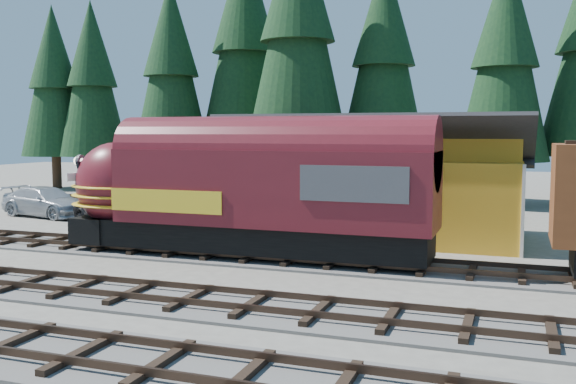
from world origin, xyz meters
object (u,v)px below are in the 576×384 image
(locomotive, at_px, (234,195))
(caboose, at_px, (224,169))
(pickup_truck_b, at_px, (46,202))
(pickup_truck_a, at_px, (124,210))
(depot, at_px, (377,169))

(locomotive, height_order, caboose, caboose)
(caboose, distance_m, pickup_truck_b, 10.24)
(pickup_truck_a, distance_m, pickup_truck_b, 6.04)
(locomotive, xyz_separation_m, pickup_truck_b, (-14.22, 6.87, -1.49))
(caboose, relative_size, pickup_truck_a, 1.60)
(caboose, bearing_deg, pickup_truck_a, -98.73)
(locomotive, xyz_separation_m, pickup_truck_a, (-8.35, 5.45, -1.51))
(depot, height_order, pickup_truck_a, depot)
(pickup_truck_b, bearing_deg, depot, -81.04)
(pickup_truck_a, xyz_separation_m, pickup_truck_b, (-5.87, 1.42, 0.02))
(caboose, bearing_deg, depot, -34.65)
(pickup_truck_b, bearing_deg, pickup_truck_a, -93.44)
(pickup_truck_a, height_order, pickup_truck_b, pickup_truck_b)
(caboose, relative_size, pickup_truck_b, 1.63)
(pickup_truck_a, bearing_deg, caboose, 11.41)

